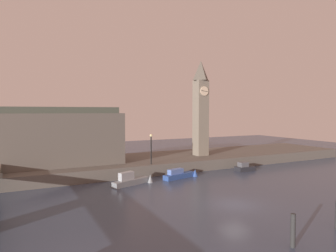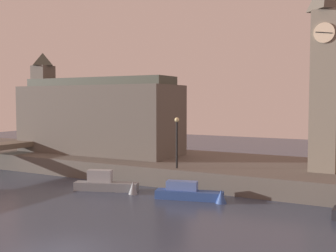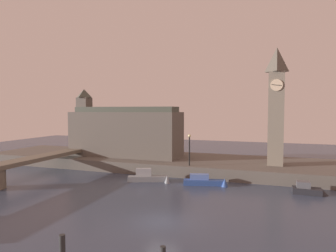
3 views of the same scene
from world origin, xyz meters
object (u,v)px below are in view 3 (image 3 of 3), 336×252
Objects in this scene: streetlamp at (189,146)px; boat_cruiser_grey at (151,178)px; boat_tour_blue at (207,182)px; boat_barge_dark at (310,190)px; clock_tower at (276,105)px; parliament_hall at (124,132)px.

streetlamp is 6.28m from boat_cruiser_grey.
streetlamp reaches higher than boat_tour_blue.
streetlamp is at bearing 133.38° from boat_tour_blue.
boat_barge_dark is (13.40, -3.15, -3.53)m from streetlamp.
clock_tower is at bearing 43.75° from boat_tour_blue.
parliament_hall reaches higher than boat_cruiser_grey.
streetlamp is at bearing -159.17° from clock_tower.
clock_tower is 4.42× the size of boat_barge_dark.
clock_tower reaches higher than boat_cruiser_grey.
boat_barge_dark is (25.06, -7.97, -4.73)m from parliament_hall.
boat_cruiser_grey is 6.73m from boat_tour_blue.
clock_tower is at bearing 114.45° from boat_barge_dark.
boat_cruiser_grey is (-3.79, -3.62, -3.47)m from streetlamp.
parliament_hall is 12.45m from boat_cruiser_grey.
boat_cruiser_grey is at bearing -175.49° from boat_tour_blue.
parliament_hall is at bearing 151.54° from boat_tour_blue.
clock_tower reaches higher than parliament_hall.
boat_tour_blue is (-7.28, -6.97, -8.73)m from clock_tower.
boat_tour_blue is at bearing -46.62° from streetlamp.
parliament_hall reaches higher than boat_barge_dark.
boat_barge_dark is (3.20, -7.03, -8.72)m from clock_tower.
streetlamp is 14.21m from boat_barge_dark.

